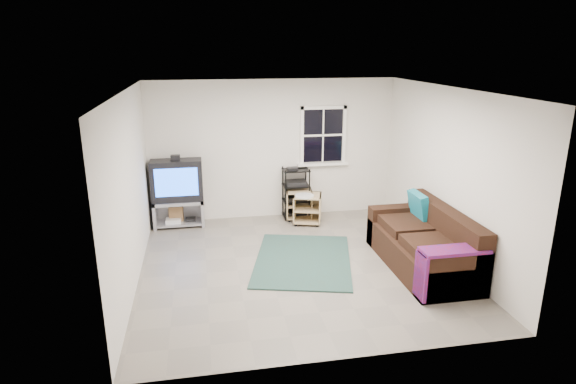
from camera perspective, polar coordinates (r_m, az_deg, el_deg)
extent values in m
plane|color=slate|center=(7.31, 1.11, -8.72)|extent=(4.60, 4.60, 0.00)
plane|color=white|center=(6.62, 1.24, 12.03)|extent=(4.60, 4.60, 0.00)
plane|color=silver|center=(9.05, -1.76, 5.02)|extent=(4.60, 0.00, 4.60)
plane|color=silver|center=(4.75, 6.79, -6.30)|extent=(4.60, 0.00, 4.60)
plane|color=silver|center=(6.79, -18.21, 0.12)|extent=(0.00, 4.60, 4.60)
plane|color=silver|center=(7.64, 18.33, 1.93)|extent=(0.00, 4.60, 4.60)
cube|color=black|center=(9.18, 4.15, 6.74)|extent=(0.80, 0.01, 1.02)
cube|color=white|center=(9.08, 4.25, 9.95)|extent=(0.88, 0.06, 0.06)
cube|color=white|center=(9.26, 4.13, 3.35)|extent=(0.98, 0.14, 0.05)
cube|color=white|center=(9.07, 1.65, 6.65)|extent=(0.06, 0.06, 1.10)
cube|color=white|center=(9.27, 6.65, 6.77)|extent=(0.06, 0.06, 1.10)
cube|color=white|center=(9.16, 4.17, 6.73)|extent=(0.78, 0.04, 0.04)
cube|color=#9B9BA3|center=(8.93, -12.87, -1.09)|extent=(0.90, 0.45, 0.05)
cube|color=#9B9BA3|center=(9.03, -15.47, -2.56)|extent=(0.05, 0.45, 0.50)
cube|color=#9B9BA3|center=(8.99, -10.08, -2.29)|extent=(0.05, 0.45, 0.50)
cube|color=#9B9BA3|center=(9.06, -12.70, -3.53)|extent=(0.79, 0.41, 0.04)
cube|color=#9B9BA3|center=(9.19, -12.74, -2.01)|extent=(0.90, 0.04, 0.50)
cube|color=silver|center=(9.01, -13.42, -3.32)|extent=(0.27, 0.22, 0.07)
cube|color=black|center=(9.04, -11.47, -3.20)|extent=(0.18, 0.16, 0.05)
cube|color=black|center=(8.82, -13.04, 1.36)|extent=(0.90, 0.38, 0.74)
cube|color=#1E5DFD|center=(8.63, -13.09, 1.12)|extent=(0.74, 0.01, 0.50)
cube|color=black|center=(8.72, -13.22, 3.99)|extent=(0.16, 0.12, 0.09)
cylinder|color=black|center=(8.94, -0.29, -0.47)|extent=(0.02, 0.02, 0.98)
cylinder|color=black|center=(9.03, 2.54, -0.31)|extent=(0.02, 0.02, 0.98)
cylinder|color=black|center=(9.24, -0.63, 0.11)|extent=(0.02, 0.02, 0.98)
cylinder|color=black|center=(9.32, 2.11, 0.25)|extent=(0.02, 0.02, 0.98)
cube|color=black|center=(9.27, 0.92, -2.75)|extent=(0.49, 0.36, 0.02)
cube|color=black|center=(9.26, 0.92, -2.46)|extent=(0.38, 0.29, 0.08)
cube|color=black|center=(9.18, 0.93, -0.99)|extent=(0.49, 0.36, 0.02)
cube|color=black|center=(9.16, 0.93, -0.70)|extent=(0.38, 0.29, 0.08)
cube|color=black|center=(9.09, 0.94, 0.80)|extent=(0.49, 0.36, 0.02)
cube|color=black|center=(9.07, 0.94, 1.10)|extent=(0.38, 0.29, 0.08)
cube|color=black|center=(9.01, 0.95, 2.62)|extent=(0.49, 0.36, 0.02)
cube|color=tan|center=(9.06, 1.30, 0.19)|extent=(0.54, 0.54, 0.02)
cube|color=tan|center=(9.22, 1.28, -2.77)|extent=(0.54, 0.54, 0.02)
cube|color=tan|center=(9.13, -0.14, -1.33)|extent=(0.09, 0.48, 0.52)
cube|color=tan|center=(9.16, 2.73, -1.28)|extent=(0.09, 0.48, 0.52)
cube|color=tan|center=(9.36, 1.20, -0.87)|extent=(0.44, 0.08, 0.52)
cube|color=tan|center=(9.15, 1.29, -1.43)|extent=(0.50, 0.51, 0.02)
cylinder|color=black|center=(9.04, 0.15, -3.41)|extent=(0.05, 0.05, 0.05)
cylinder|color=black|center=(9.43, 2.37, -2.56)|extent=(0.05, 0.05, 0.05)
cube|color=tan|center=(8.84, 2.34, -0.41)|extent=(0.61, 0.61, 0.02)
cube|color=tan|center=(8.99, 2.31, -3.28)|extent=(0.61, 0.61, 0.02)
cube|color=tan|center=(8.93, 0.81, -1.81)|extent=(0.16, 0.48, 0.49)
cube|color=tan|center=(8.90, 3.84, -1.91)|extent=(0.16, 0.48, 0.49)
cube|color=tan|center=(9.13, 2.42, -1.39)|extent=(0.44, 0.15, 0.49)
cube|color=tan|center=(8.92, 2.32, -1.98)|extent=(0.56, 0.58, 0.02)
cylinder|color=black|center=(8.83, 0.95, -3.90)|extent=(0.05, 0.05, 0.05)
cylinder|color=black|center=(9.17, 3.61, -3.12)|extent=(0.05, 0.05, 0.05)
cylinder|color=silver|center=(8.73, 1.96, -0.45)|extent=(0.35, 0.35, 0.03)
cube|color=black|center=(7.45, 15.50, -7.01)|extent=(0.95, 2.11, 0.44)
cube|color=black|center=(7.44, 18.19, -3.56)|extent=(0.25, 2.11, 0.45)
cube|color=black|center=(8.18, 12.78, -3.81)|extent=(0.95, 0.25, 0.65)
cube|color=black|center=(6.66, 19.02, -9.26)|extent=(0.95, 0.25, 0.65)
cube|color=black|center=(6.95, 16.55, -6.24)|extent=(0.63, 0.76, 0.14)
cube|color=black|center=(7.66, 13.75, -3.86)|extent=(0.63, 0.76, 0.14)
cube|color=teal|center=(7.82, 15.25, -1.61)|extent=(0.21, 0.51, 0.44)
cube|color=navy|center=(6.51, 19.14, -6.53)|extent=(0.87, 0.32, 0.04)
cube|color=navy|center=(6.45, 15.47, -9.60)|extent=(0.04, 0.32, 0.61)
cube|color=black|center=(7.47, 1.79, -8.05)|extent=(1.88, 2.26, 0.02)
cube|color=#9B7645|center=(9.10, -13.11, -2.69)|extent=(0.26, 0.17, 0.36)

